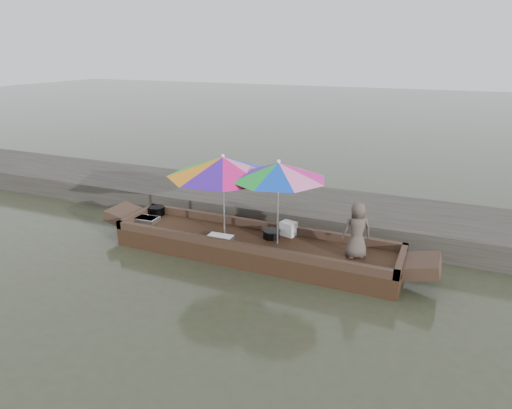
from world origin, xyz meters
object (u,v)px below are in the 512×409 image
at_px(tray_crayfish, 146,220).
at_px(vendor, 357,230).
at_px(tray_scallop, 219,238).
at_px(charcoal_grill, 271,234).
at_px(umbrella_bow, 224,195).
at_px(cooking_pot, 157,211).
at_px(umbrella_stern, 278,203).
at_px(boat_hull, 254,248).
at_px(supply_bag, 288,229).

bearing_deg(tray_crayfish, vendor, 0.78).
xyz_separation_m(tray_scallop, charcoal_grill, (0.85, 0.45, 0.04)).
bearing_deg(vendor, umbrella_bow, -27.12).
bearing_deg(tray_crayfish, cooking_pot, 96.64).
xyz_separation_m(umbrella_bow, umbrella_stern, (1.07, 0.00, 0.00)).
height_order(tray_crayfish, charcoal_grill, charcoal_grill).
bearing_deg(boat_hull, umbrella_bow, 180.00).
height_order(tray_crayfish, vendor, vendor).
bearing_deg(cooking_pot, umbrella_stern, -7.60).
bearing_deg(boat_hull, umbrella_stern, 0.00).
bearing_deg(supply_bag, cooking_pot, -178.73).
xyz_separation_m(cooking_pot, tray_crayfish, (0.05, -0.43, -0.04)).
distance_m(charcoal_grill, supply_bag, 0.36).
xyz_separation_m(boat_hull, charcoal_grill, (0.27, 0.19, 0.25)).
xyz_separation_m(tray_scallop, vendor, (2.45, 0.27, 0.46)).
bearing_deg(tray_scallop, boat_hull, 24.12).
relative_size(cooking_pot, vendor, 0.34).
height_order(cooking_pot, tray_crayfish, cooking_pot).
bearing_deg(boat_hull, charcoal_grill, 34.88).
relative_size(boat_hull, umbrella_stern, 3.15).
distance_m(cooking_pot, tray_crayfish, 0.43).
xyz_separation_m(tray_crayfish, charcoal_grill, (2.64, 0.23, 0.03)).
height_order(cooking_pot, umbrella_bow, umbrella_bow).
xyz_separation_m(cooking_pot, vendor, (4.29, -0.37, 0.40)).
bearing_deg(vendor, cooking_pot, -32.37).
bearing_deg(tray_scallop, charcoal_grill, 27.81).
bearing_deg(tray_scallop, tray_crayfish, 173.15).
bearing_deg(supply_bag, tray_scallop, -147.03).
height_order(cooking_pot, supply_bag, supply_bag).
distance_m(boat_hull, umbrella_stern, 1.06).
xyz_separation_m(supply_bag, umbrella_bow, (-1.12, -0.45, 0.65)).
relative_size(boat_hull, vendor, 5.48).
bearing_deg(tray_scallop, supply_bag, 32.97).
distance_m(boat_hull, supply_bag, 0.75).
xyz_separation_m(cooking_pot, umbrella_bow, (1.81, -0.38, 0.69)).
bearing_deg(boat_hull, tray_scallop, -155.88).
height_order(tray_crayfish, umbrella_stern, umbrella_stern).
height_order(tray_crayfish, supply_bag, supply_bag).
relative_size(charcoal_grill, supply_bag, 1.09).
xyz_separation_m(boat_hull, vendor, (1.87, 0.01, 0.66)).
bearing_deg(umbrella_bow, tray_scallop, -84.15).
bearing_deg(supply_bag, umbrella_stern, -96.25).
height_order(boat_hull, charcoal_grill, charcoal_grill).
xyz_separation_m(boat_hull, umbrella_bow, (-0.61, 0.00, 0.95)).
xyz_separation_m(vendor, umbrella_stern, (-1.41, -0.01, 0.29)).
height_order(cooking_pot, vendor, vendor).
height_order(vendor, umbrella_stern, umbrella_stern).
distance_m(tray_crayfish, umbrella_bow, 1.91).
distance_m(vendor, umbrella_stern, 1.44).
distance_m(cooking_pot, supply_bag, 2.94).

